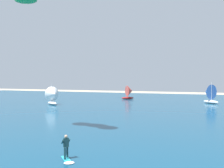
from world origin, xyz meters
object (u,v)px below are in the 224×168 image
at_px(kitesurfer, 67,151).
at_px(sailboat_heeled_over, 129,92).
at_px(sailboat_anchored_offshore, 53,95).
at_px(sailboat_mid_right, 209,94).

bearing_deg(kitesurfer, sailboat_heeled_over, 101.93).
distance_m(sailboat_anchored_offshore, sailboat_mid_right, 33.13).
bearing_deg(kitesurfer, sailboat_mid_right, 79.01).
height_order(kitesurfer, sailboat_mid_right, sailboat_mid_right).
distance_m(kitesurfer, sailboat_heeled_over, 50.84).
height_order(kitesurfer, sailboat_anchored_offshore, sailboat_anchored_offshore).
bearing_deg(sailboat_mid_right, sailboat_anchored_offshore, -153.58).
xyz_separation_m(sailboat_anchored_offshore, sailboat_mid_right, (29.67, 14.74, 0.16)).
relative_size(sailboat_heeled_over, sailboat_mid_right, 0.87).
bearing_deg(sailboat_anchored_offshore, kitesurfer, -55.61).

